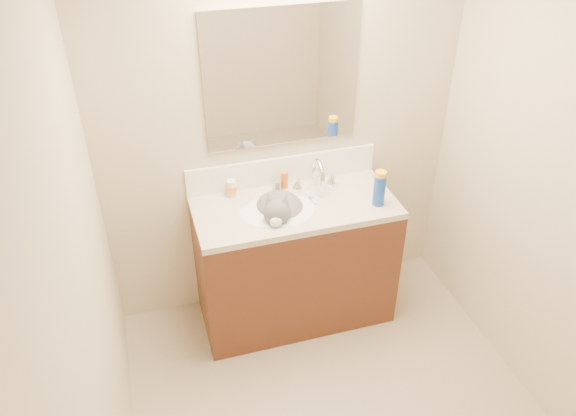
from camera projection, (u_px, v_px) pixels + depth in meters
room_shell at (371, 202)px, 2.18m from camera, size 2.24×2.54×2.52m
vanity_cabinet at (295, 264)px, 3.55m from camera, size 1.20×0.55×0.82m
counter_slab at (295, 208)px, 3.32m from camera, size 1.20×0.55×0.04m
basin at (277, 221)px, 3.29m from camera, size 0.45×0.36×0.14m
faucet at (317, 176)px, 3.41m from camera, size 0.28×0.20×0.21m
cat at (279, 212)px, 3.29m from camera, size 0.40×0.45×0.33m
backsplash at (283, 170)px, 3.46m from camera, size 1.20×0.02×0.18m
mirror at (282, 79)px, 3.14m from camera, size 0.90×0.02×0.80m
pill_bottle at (231, 188)px, 3.36m from camera, size 0.07×0.07×0.10m
pill_label at (232, 189)px, 3.37m from camera, size 0.09×0.09×0.04m
silver_jar at (277, 185)px, 3.43m from camera, size 0.06×0.06×0.06m
amber_bottle at (285, 180)px, 3.43m from camera, size 0.05×0.05×0.11m
toothbrush at (311, 198)px, 3.36m from camera, size 0.03×0.14×0.01m
toothbrush_head at (311, 197)px, 3.35m from camera, size 0.02×0.03×0.02m
spray_can at (379, 190)px, 3.26m from camera, size 0.09×0.09×0.19m
spray_cap at (381, 175)px, 3.20m from camera, size 0.08×0.08×0.04m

